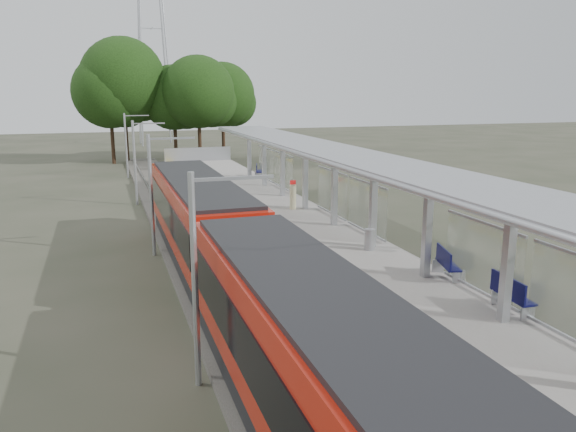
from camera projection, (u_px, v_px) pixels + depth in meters
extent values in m
cube|color=#59544C|center=(191.00, 243.00, 26.69)|extent=(3.00, 70.00, 0.24)
cube|color=gray|center=(281.00, 229.00, 27.99)|extent=(6.00, 50.00, 1.00)
cube|color=gold|center=(231.00, 222.00, 27.09)|extent=(0.60, 50.00, 0.02)
cube|color=#9EA0A5|center=(198.00, 154.00, 50.86)|extent=(6.00, 0.10, 1.20)
cube|color=black|center=(320.00, 432.00, 11.05)|extent=(2.50, 13.50, 0.70)
cube|color=red|center=(321.00, 358.00, 10.70)|extent=(2.65, 13.50, 2.50)
cube|color=black|center=(321.00, 355.00, 10.69)|extent=(2.72, 12.96, 1.20)
cube|color=black|center=(322.00, 293.00, 10.42)|extent=(2.40, 12.82, 0.15)
cube|color=#0B6475|center=(385.00, 355.00, 11.15)|extent=(0.04, 1.30, 2.00)
cube|color=black|center=(200.00, 247.00, 24.12)|extent=(2.50, 13.50, 0.70)
cube|color=red|center=(199.00, 211.00, 23.77)|extent=(2.65, 13.50, 2.50)
cube|color=black|center=(199.00, 210.00, 23.76)|extent=(2.72, 12.96, 1.20)
cube|color=black|center=(198.00, 181.00, 23.48)|extent=(2.40, 12.83, 0.15)
cube|color=#0B6475|center=(230.00, 212.00, 24.22)|extent=(0.04, 1.30, 2.00)
cylinder|color=black|center=(223.00, 290.00, 19.80)|extent=(2.20, 0.70, 0.70)
cube|color=black|center=(237.00, 264.00, 17.29)|extent=(2.30, 0.80, 2.40)
cube|color=#9EA0A5|center=(508.00, 260.00, 15.14)|extent=(0.25, 0.25, 3.50)
cube|color=#9EA0A5|center=(427.00, 227.00, 18.84)|extent=(0.25, 0.25, 3.50)
cube|color=#9EA0A5|center=(373.00, 205.00, 22.55)|extent=(0.25, 0.25, 3.50)
cube|color=#9EA0A5|center=(334.00, 189.00, 26.25)|extent=(0.25, 0.25, 3.50)
cube|color=#9EA0A5|center=(305.00, 176.00, 29.96)|extent=(0.25, 0.25, 3.50)
cube|color=#9EA0A5|center=(282.00, 167.00, 33.67)|extent=(0.25, 0.25, 3.50)
cube|color=#9EA0A5|center=(264.00, 159.00, 37.37)|extent=(0.25, 0.25, 3.50)
cube|color=#9EA0A5|center=(249.00, 153.00, 41.08)|extent=(0.25, 0.25, 3.50)
cube|color=gray|center=(345.00, 154.00, 23.88)|extent=(3.20, 38.00, 0.16)
cylinder|color=#9EA0A5|center=(311.00, 158.00, 23.42)|extent=(0.24, 38.00, 0.24)
cube|color=silver|center=(481.00, 257.00, 17.32)|extent=(0.05, 3.70, 2.20)
cube|color=silver|center=(367.00, 207.00, 24.74)|extent=(0.05, 3.70, 2.20)
cube|color=silver|center=(332.00, 192.00, 28.44)|extent=(0.05, 3.70, 2.20)
cube|color=silver|center=(283.00, 171.00, 35.85)|extent=(0.05, 3.70, 2.20)
cube|color=silver|center=(266.00, 164.00, 39.56)|extent=(0.05, 3.70, 2.20)
cylinder|color=#382316|center=(113.00, 140.00, 56.27)|extent=(0.36, 0.36, 4.77)
sphere|color=#214513|center=(109.00, 91.00, 55.23)|extent=(7.25, 7.25, 7.25)
cylinder|color=#382316|center=(126.00, 136.00, 56.80)|extent=(0.36, 0.36, 5.52)
sphere|color=#214513|center=(123.00, 80.00, 55.59)|extent=(8.39, 8.39, 8.39)
cylinder|color=#382316|center=(176.00, 140.00, 58.45)|extent=(0.36, 0.36, 4.36)
sphere|color=#214513|center=(174.00, 98.00, 57.50)|extent=(6.62, 6.62, 6.62)
cylinder|color=#382316|center=(200.00, 140.00, 56.79)|extent=(0.36, 0.36, 4.74)
sphere|color=#214513|center=(198.00, 92.00, 55.75)|extent=(7.20, 7.20, 7.20)
cylinder|color=#382316|center=(223.00, 137.00, 60.97)|extent=(0.36, 0.36, 4.53)
sphere|color=#214513|center=(222.00, 95.00, 59.98)|extent=(6.89, 6.89, 6.89)
cylinder|color=#9EA0A5|center=(195.00, 283.00, 13.53)|extent=(0.16, 0.16, 5.40)
cube|color=#9EA0A5|center=(233.00, 178.00, 13.29)|extent=(2.00, 0.08, 0.08)
cylinder|color=#9EA0A5|center=(151.00, 196.00, 24.65)|extent=(0.16, 0.16, 5.40)
cube|color=#9EA0A5|center=(172.00, 138.00, 24.41)|extent=(2.00, 0.08, 0.08)
cylinder|color=#9EA0A5|center=(135.00, 163.00, 35.77)|extent=(0.16, 0.16, 5.40)
cube|color=#9EA0A5|center=(149.00, 123.00, 35.53)|extent=(2.00, 0.08, 0.08)
cylinder|color=#9EA0A5|center=(126.00, 146.00, 46.89)|extent=(0.16, 0.16, 5.40)
cube|color=#9EA0A5|center=(137.00, 116.00, 46.65)|extent=(2.00, 0.08, 0.08)
cube|color=#0E0E46|center=(513.00, 296.00, 16.07)|extent=(0.59, 1.61, 0.06)
cube|color=#0E0E46|center=(508.00, 287.00, 15.94)|extent=(0.19, 1.58, 0.58)
cube|color=#9EA0A5|center=(528.00, 312.00, 15.54)|extent=(0.42, 0.10, 0.46)
cube|color=#9EA0A5|center=(498.00, 297.00, 16.71)|extent=(0.42, 0.10, 0.46)
cube|color=#0E0E46|center=(448.00, 265.00, 19.04)|extent=(0.87, 1.60, 0.06)
cube|color=#0E0E46|center=(444.00, 256.00, 18.91)|extent=(0.49, 1.48, 0.56)
cube|color=#9EA0A5|center=(459.00, 277.00, 18.53)|extent=(0.41, 0.17, 0.45)
cube|color=#9EA0A5|center=(438.00, 266.00, 19.66)|extent=(0.41, 0.17, 0.45)
cube|color=#0E0E46|center=(259.00, 171.00, 41.47)|extent=(0.76, 1.41, 0.05)
cube|color=#0E0E46|center=(257.00, 168.00, 41.36)|extent=(0.42, 1.32, 0.50)
cube|color=#9EA0A5|center=(261.00, 175.00, 41.02)|extent=(0.36, 0.15, 0.40)
cube|color=#9EA0A5|center=(257.00, 173.00, 42.02)|extent=(0.36, 0.15, 0.40)
cylinder|color=beige|center=(293.00, 197.00, 30.05)|extent=(0.35, 0.35, 1.32)
cube|color=red|center=(293.00, 182.00, 29.88)|extent=(0.31, 0.08, 0.22)
cylinder|color=#9EA0A5|center=(370.00, 239.00, 22.38)|extent=(0.51, 0.51, 0.85)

